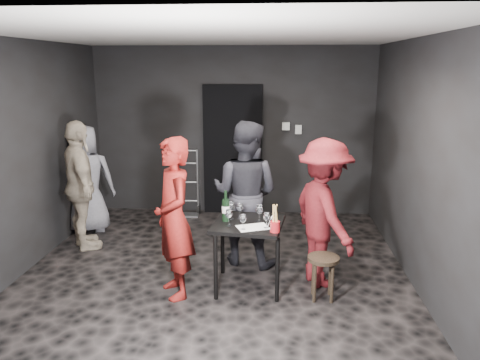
# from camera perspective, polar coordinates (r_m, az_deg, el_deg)

# --- Properties ---
(floor) EXTENTS (4.50, 5.00, 0.02)m
(floor) POSITION_cam_1_polar(r_m,az_deg,el_deg) (5.60, -3.18, -11.50)
(floor) COLOR black
(floor) RESTS_ON ground
(ceiling) EXTENTS (4.50, 5.00, 0.02)m
(ceiling) POSITION_cam_1_polar(r_m,az_deg,el_deg) (5.07, -3.60, 17.24)
(ceiling) COLOR silver
(ceiling) RESTS_ON ground
(wall_back) EXTENTS (4.50, 0.04, 2.70)m
(wall_back) POSITION_cam_1_polar(r_m,az_deg,el_deg) (7.62, -0.85, 5.94)
(wall_back) COLOR black
(wall_back) RESTS_ON ground
(wall_front) EXTENTS (4.50, 0.04, 2.70)m
(wall_front) POSITION_cam_1_polar(r_m,az_deg,el_deg) (2.81, -10.29, -8.23)
(wall_front) COLOR black
(wall_front) RESTS_ON ground
(wall_left) EXTENTS (0.04, 5.00, 2.70)m
(wall_left) POSITION_cam_1_polar(r_m,az_deg,el_deg) (5.91, -25.56, 2.28)
(wall_left) COLOR black
(wall_left) RESTS_ON ground
(wall_right) EXTENTS (0.04, 5.00, 2.70)m
(wall_right) POSITION_cam_1_polar(r_m,az_deg,el_deg) (5.36, 21.23, 1.62)
(wall_right) COLOR black
(wall_right) RESTS_ON ground
(doorway) EXTENTS (0.95, 0.10, 2.10)m
(doorway) POSITION_cam_1_polar(r_m,az_deg,el_deg) (7.61, -0.88, 3.64)
(doorway) COLOR black
(doorway) RESTS_ON ground
(wallbox_upper) EXTENTS (0.12, 0.06, 0.12)m
(wallbox_upper) POSITION_cam_1_polar(r_m,az_deg,el_deg) (7.53, 5.61, 6.55)
(wallbox_upper) COLOR #B7B7B2
(wallbox_upper) RESTS_ON wall_back
(wallbox_lower) EXTENTS (0.10, 0.06, 0.14)m
(wallbox_lower) POSITION_cam_1_polar(r_m,az_deg,el_deg) (7.54, 7.13, 6.14)
(wallbox_lower) COLOR #B7B7B2
(wallbox_lower) RESTS_ON wall_back
(hand_truck) EXTENTS (0.36, 0.32, 1.08)m
(hand_truck) POSITION_cam_1_polar(r_m,az_deg,el_deg) (7.73, -6.35, -2.74)
(hand_truck) COLOR #B2B2B7
(hand_truck) RESTS_ON floor
(tasting_table) EXTENTS (0.72, 0.72, 0.75)m
(tasting_table) POSITION_cam_1_polar(r_m,az_deg,el_deg) (5.09, 1.02, -6.22)
(tasting_table) COLOR black
(tasting_table) RESTS_ON floor
(stool) EXTENTS (0.33, 0.33, 0.47)m
(stool) POSITION_cam_1_polar(r_m,az_deg,el_deg) (5.01, 10.11, -10.26)
(stool) COLOR black
(stool) RESTS_ON floor
(server_red) EXTENTS (0.74, 0.84, 1.93)m
(server_red) POSITION_cam_1_polar(r_m,az_deg,el_deg) (4.87, -8.12, -3.40)
(server_red) COLOR maroon
(server_red) RESTS_ON floor
(woman_black) EXTENTS (1.13, 0.83, 2.07)m
(woman_black) POSITION_cam_1_polar(r_m,az_deg,el_deg) (5.63, 0.65, -0.12)
(woman_black) COLOR #26262D
(woman_black) RESTS_ON floor
(man_maroon) EXTENTS (0.96, 1.28, 1.80)m
(man_maroon) POSITION_cam_1_polar(r_m,az_deg,el_deg) (5.18, 10.22, -3.15)
(man_maroon) COLOR maroon
(man_maroon) RESTS_ON floor
(bystander_cream) EXTENTS (1.10, 1.26, 1.96)m
(bystander_cream) POSITION_cam_1_polar(r_m,az_deg,el_deg) (6.43, -18.97, 0.35)
(bystander_cream) COLOR #BEAC93
(bystander_cream) RESTS_ON floor
(bystander_grey) EXTENTS (0.89, 0.63, 1.65)m
(bystander_grey) POSITION_cam_1_polar(r_m,az_deg,el_deg) (7.12, -18.19, 0.38)
(bystander_grey) COLOR gray
(bystander_grey) RESTS_ON floor
(tasting_mat) EXTENTS (0.38, 0.32, 0.00)m
(tasting_mat) POSITION_cam_1_polar(r_m,az_deg,el_deg) (4.90, 1.58, -5.79)
(tasting_mat) COLOR white
(tasting_mat) RESTS_ON tasting_table
(wine_glass_a) EXTENTS (0.08, 0.08, 0.20)m
(wine_glass_a) POSITION_cam_1_polar(r_m,az_deg,el_deg) (4.91, -1.38, -4.52)
(wine_glass_a) COLOR white
(wine_glass_a) RESTS_ON tasting_table
(wine_glass_b) EXTENTS (0.11, 0.11, 0.22)m
(wine_glass_b) POSITION_cam_1_polar(r_m,az_deg,el_deg) (5.12, -1.07, -3.63)
(wine_glass_b) COLOR white
(wine_glass_b) RESTS_ON tasting_table
(wine_glass_c) EXTENTS (0.08, 0.08, 0.19)m
(wine_glass_c) POSITION_cam_1_polar(r_m,az_deg,el_deg) (5.15, -0.01, -3.70)
(wine_glass_c) COLOR white
(wine_glass_c) RESTS_ON tasting_table
(wine_glass_d) EXTENTS (0.08, 0.08, 0.18)m
(wine_glass_d) POSITION_cam_1_polar(r_m,az_deg,el_deg) (4.81, 0.38, -5.06)
(wine_glass_d) COLOR white
(wine_glass_d) RESTS_ON tasting_table
(wine_glass_e) EXTENTS (0.08, 0.08, 0.18)m
(wine_glass_e) POSITION_cam_1_polar(r_m,az_deg,el_deg) (4.86, 3.26, -4.84)
(wine_glass_e) COLOR white
(wine_glass_e) RESTS_ON tasting_table
(wine_glass_f) EXTENTS (0.09, 0.09, 0.21)m
(wine_glass_f) POSITION_cam_1_polar(r_m,az_deg,el_deg) (5.03, 2.37, -4.00)
(wine_glass_f) COLOR white
(wine_glass_f) RESTS_ON tasting_table
(wine_bottle) EXTENTS (0.08, 0.08, 0.34)m
(wine_bottle) POSITION_cam_1_polar(r_m,az_deg,el_deg) (5.06, -1.75, -3.59)
(wine_bottle) COLOR black
(wine_bottle) RESTS_ON tasting_table
(breadstick_cup) EXTENTS (0.10, 0.10, 0.31)m
(breadstick_cup) POSITION_cam_1_polar(r_m,az_deg,el_deg) (4.74, 4.30, -4.74)
(breadstick_cup) COLOR #A6181E
(breadstick_cup) RESTS_ON tasting_table
(reserved_card) EXTENTS (0.11, 0.16, 0.11)m
(reserved_card) POSITION_cam_1_polar(r_m,az_deg,el_deg) (4.96, 3.78, -4.90)
(reserved_card) COLOR white
(reserved_card) RESTS_ON tasting_table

